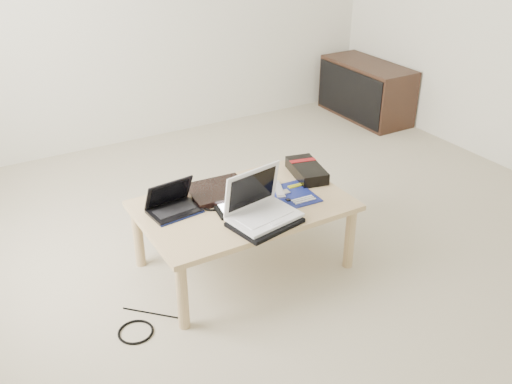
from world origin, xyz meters
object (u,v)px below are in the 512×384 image
coffee_table (243,211)px  media_cabinet (366,90)px  gpu_box (307,170)px  white_laptop (260,207)px  netbook (173,205)px

coffee_table → media_cabinet: bearing=35.4°
coffee_table → media_cabinet: size_ratio=1.22×
coffee_table → gpu_box: (0.48, 0.10, 0.08)m
media_cabinet → white_laptop: (-2.13, -1.69, 0.22)m
netbook → white_laptop: white_laptop is taller
coffee_table → gpu_box: 0.50m
white_laptop → coffee_table: bearing=88.0°
gpu_box → white_laptop: bearing=-149.2°
coffee_table → white_laptop: (-0.01, -0.19, 0.12)m
white_laptop → netbook: bearing=139.5°
netbook → gpu_box: (0.84, -0.01, -0.00)m
media_cabinet → gpu_box: size_ratio=2.66×
coffee_table → gpu_box: gpu_box is taller
coffee_table → white_laptop: size_ratio=2.96×
white_laptop → gpu_box: size_ratio=1.10×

